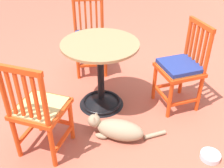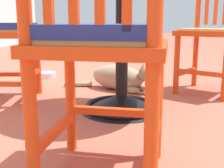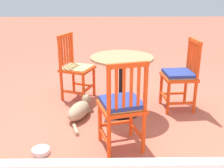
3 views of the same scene
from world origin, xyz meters
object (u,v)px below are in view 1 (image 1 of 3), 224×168
Objects in this scene: cafe_table at (101,82)px; orange_chair_tucked_in at (181,68)px; orange_chair_by_planter at (39,111)px; pet_water_bowl at (210,156)px; tabby_cat at (116,129)px; orange_chair_at_corner at (90,38)px.

orange_chair_tucked_in is (0.04, 0.81, 0.16)m from cafe_table.
orange_chair_tucked_in is at bearing 113.82° from orange_chair_by_planter.
cafe_table reaches higher than pet_water_bowl.
cafe_table is at bearing -92.56° from orange_chair_tucked_in.
tabby_cat is 0.85m from pet_water_bowl.
tabby_cat is at bearing 10.75° from orange_chair_at_corner.
cafe_table is at bearing -131.83° from pet_water_bowl.
orange_chair_at_corner is at bearing -146.82° from pet_water_bowl.
tabby_cat is at bearing -55.44° from orange_chair_tucked_in.
orange_chair_at_corner is 5.36× the size of pet_water_bowl.
orange_chair_by_planter is at bearing -66.18° from orange_chair_tucked_in.
cafe_table is at bearing 8.73° from orange_chair_at_corner.
orange_chair_by_planter is 1.43m from orange_chair_at_corner.
orange_chair_at_corner is at bearing -169.25° from tabby_cat.
orange_chair_at_corner is at bearing 163.95° from orange_chair_by_planter.
orange_chair_by_planter is 1.00× the size of orange_chair_tucked_in.
orange_chair_tucked_in is at bearing -172.86° from pet_water_bowl.
cafe_table is 1.25m from pet_water_bowl.
cafe_table is at bearing -166.31° from tabby_cat.
orange_chair_by_planter is 1.49m from pet_water_bowl.
pet_water_bowl is at bearing 33.18° from orange_chair_at_corner.
pet_water_bowl is at bearing 7.14° from orange_chair_tucked_in.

